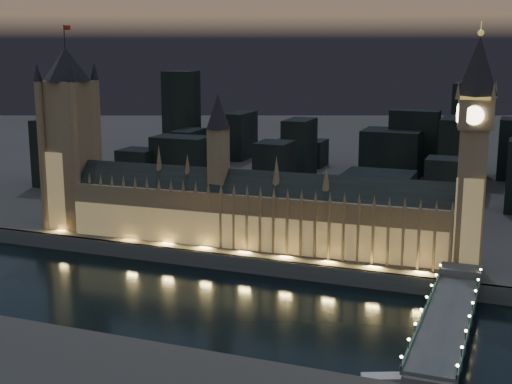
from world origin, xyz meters
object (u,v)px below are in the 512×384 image
(westminster_bridge, at_px, (448,322))
(elizabeth_tower, at_px, (474,135))
(victoria_tower, at_px, (69,129))
(river_boat, at_px, (392,384))
(palace_of_westminster, at_px, (253,211))

(westminster_bridge, bearing_deg, elizabeth_tower, 89.36)
(victoria_tower, height_order, river_boat, victoria_tower)
(westminster_bridge, bearing_deg, palace_of_westminster, 148.60)
(victoria_tower, distance_m, westminster_bridge, 234.14)
(victoria_tower, bearing_deg, westminster_bridge, -16.74)
(palace_of_westminster, height_order, river_boat, palace_of_westminster)
(victoria_tower, bearing_deg, palace_of_westminster, -0.09)
(elizabeth_tower, distance_m, river_boat, 134.72)
(victoria_tower, relative_size, river_boat, 2.95)
(palace_of_westminster, xyz_separation_m, river_boat, (94.30, -114.44, -24.81))
(westminster_bridge, bearing_deg, victoria_tower, 163.26)
(palace_of_westminster, relative_size, elizabeth_tower, 1.79)
(elizabeth_tower, bearing_deg, river_boat, -96.58)
(palace_of_westminster, bearing_deg, river_boat, -50.51)
(palace_of_westminster, bearing_deg, victoria_tower, 179.91)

